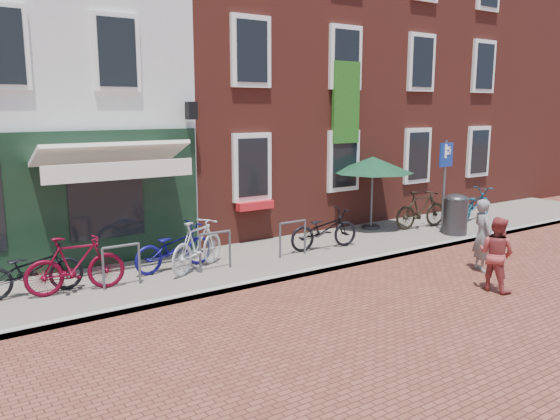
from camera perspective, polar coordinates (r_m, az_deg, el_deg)
ground at (r=11.84m, az=2.72°, el=-6.73°), size 80.00×80.00×0.00m
sidewalk at (r=13.55m, az=2.26°, el=-4.29°), size 24.00×3.00×0.10m
building_brick_mid at (r=18.35m, az=-5.68°, el=15.07°), size 6.00×8.00×10.00m
building_brick_right at (r=21.89m, az=8.65°, el=14.23°), size 6.00×8.00×10.00m
filler_right at (r=26.71m, az=19.11°, el=11.99°), size 7.00×8.00×9.00m
litter_bin at (r=15.84m, az=17.35°, el=-0.20°), size 0.64×0.64×1.17m
parking_sign at (r=16.13m, az=16.36°, el=3.93°), size 0.50×0.07×2.49m
parasol at (r=15.88m, az=9.37°, el=4.84°), size 2.27×2.27×2.13m
woman at (r=12.81m, az=19.81°, el=-2.41°), size 0.57×0.67×1.56m
boy at (r=11.52m, az=21.04°, el=-4.17°), size 0.62×0.76×1.45m
bicycle_0 at (r=11.19m, az=-23.92°, el=-5.53°), size 1.85×0.69×0.96m
bicycle_1 at (r=11.03m, az=-20.00°, el=-5.20°), size 1.82×0.69×1.07m
bicycle_2 at (r=12.05m, az=-10.69°, el=-3.71°), size 1.90×0.88×0.96m
bicycle_3 at (r=11.94m, az=-8.35°, el=-3.52°), size 1.80×1.30×1.07m
bicycle_4 at (r=13.60m, az=4.47°, el=-1.96°), size 1.89×0.84×0.96m
bicycle_5 at (r=16.38m, az=14.07°, el=0.05°), size 1.82×0.69×1.07m
bicycle_6 at (r=18.06m, az=19.11°, el=0.56°), size 1.92×0.97×0.96m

